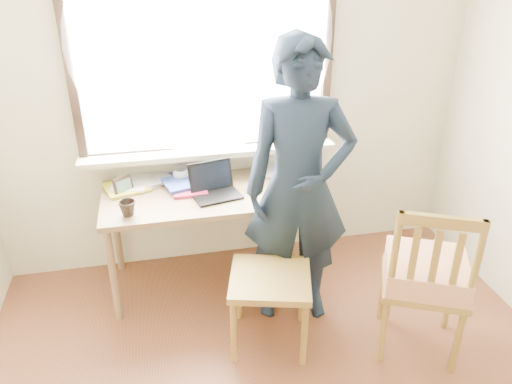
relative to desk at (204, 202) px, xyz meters
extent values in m
cube|color=beige|center=(0.29, 0.37, 0.64)|extent=(3.50, 0.02, 2.60)
cube|color=white|center=(0.09, 0.36, 0.94)|extent=(1.70, 0.01, 1.30)
cube|color=black|center=(0.09, 0.34, 0.26)|extent=(1.82, 0.06, 0.06)
cube|color=black|center=(-0.79, 0.34, 0.94)|extent=(0.06, 0.06, 1.30)
cube|color=black|center=(0.97, 0.34, 0.94)|extent=(0.06, 0.06, 1.30)
cube|color=beige|center=(0.09, 0.27, 0.27)|extent=(1.85, 0.20, 0.04)
cube|color=white|center=(0.09, 0.28, 1.04)|extent=(1.95, 0.02, 1.65)
cube|color=brown|center=(0.00, 0.00, 0.06)|extent=(1.38, 0.69, 0.04)
cylinder|color=brown|center=(-0.64, -0.30, -0.31)|extent=(0.05, 0.05, 0.70)
cylinder|color=brown|center=(-0.64, 0.30, -0.31)|extent=(0.05, 0.05, 0.70)
cylinder|color=brown|center=(0.64, -0.30, -0.31)|extent=(0.05, 0.05, 0.70)
cylinder|color=brown|center=(0.64, 0.30, -0.31)|extent=(0.05, 0.05, 0.70)
cube|color=black|center=(0.08, -0.08, 0.08)|extent=(0.35, 0.28, 0.02)
cube|color=black|center=(0.06, 0.03, 0.19)|extent=(0.32, 0.13, 0.21)
cube|color=black|center=(0.06, 0.03, 0.19)|extent=(0.28, 0.11, 0.17)
cube|color=black|center=(0.08, -0.09, 0.09)|extent=(0.30, 0.18, 0.00)
imported|color=white|center=(-0.13, 0.23, 0.12)|extent=(0.16, 0.16, 0.09)
imported|color=black|center=(-0.50, -0.22, 0.13)|extent=(0.14, 0.14, 0.10)
ellipsoid|color=black|center=(0.51, -0.10, 0.09)|extent=(0.09, 0.06, 0.03)
cube|color=white|center=(-0.09, 0.06, 0.09)|extent=(0.30, 0.30, 0.02)
cube|color=white|center=(-0.21, 0.21, 0.08)|extent=(0.23, 0.31, 0.01)
cube|color=white|center=(-0.19, 0.25, 0.09)|extent=(0.31, 0.31, 0.01)
cube|color=gold|center=(0.02, 0.12, 0.10)|extent=(0.29, 0.33, 0.02)
cube|color=white|center=(-0.53, 0.14, 0.10)|extent=(0.33, 0.30, 0.01)
cube|color=white|center=(-0.12, 0.12, 0.11)|extent=(0.34, 0.30, 0.02)
imported|color=white|center=(-0.43, 0.25, 0.09)|extent=(0.33, 0.36, 0.03)
imported|color=white|center=(0.42, 0.29, 0.09)|extent=(0.26, 0.30, 0.02)
cube|color=black|center=(-0.54, 0.10, 0.13)|extent=(0.13, 0.09, 0.11)
cube|color=#3C652D|center=(-0.54, 0.10, 0.13)|extent=(0.10, 0.06, 0.08)
cube|color=olive|center=(0.31, -0.71, -0.19)|extent=(0.59, 0.57, 0.04)
cylinder|color=olive|center=(0.05, -0.85, -0.44)|extent=(0.04, 0.04, 0.45)
cylinder|color=olive|center=(0.16, -0.47, -0.44)|extent=(0.04, 0.04, 0.45)
cylinder|color=olive|center=(0.46, -0.96, -0.44)|extent=(0.04, 0.04, 0.45)
cylinder|color=olive|center=(0.56, -0.57, -0.44)|extent=(0.04, 0.04, 0.45)
cube|color=olive|center=(1.20, -0.94, -0.19)|extent=(0.63, 0.62, 0.04)
cylinder|color=olive|center=(1.47, -0.85, -0.44)|extent=(0.04, 0.04, 0.45)
cylinder|color=olive|center=(1.30, -1.21, -0.44)|extent=(0.04, 0.04, 0.45)
cylinder|color=olive|center=(1.09, -0.67, -0.44)|extent=(0.04, 0.04, 0.45)
cylinder|color=olive|center=(0.92, -1.03, -0.44)|extent=(0.04, 0.04, 0.45)
cylinder|color=olive|center=(1.30, -1.22, 0.10)|extent=(0.04, 0.04, 0.55)
cylinder|color=olive|center=(0.92, -1.04, 0.10)|extent=(0.04, 0.04, 0.55)
cube|color=olive|center=(1.11, -1.13, 0.35)|extent=(0.41, 0.22, 0.07)
cube|color=olive|center=(1.21, -1.18, 0.07)|extent=(0.04, 0.04, 0.44)
cube|color=olive|center=(1.11, -1.13, 0.07)|extent=(0.04, 0.04, 0.44)
cube|color=olive|center=(1.01, -1.08, 0.07)|extent=(0.04, 0.04, 0.44)
cube|color=#BF3F13|center=(1.20, -0.94, -0.10)|extent=(0.61, 0.61, 0.14)
imported|color=black|center=(0.55, -0.43, 0.27)|extent=(0.74, 0.55, 1.87)
camera|label=1|loc=(-0.30, -3.09, 1.63)|focal=35.00mm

